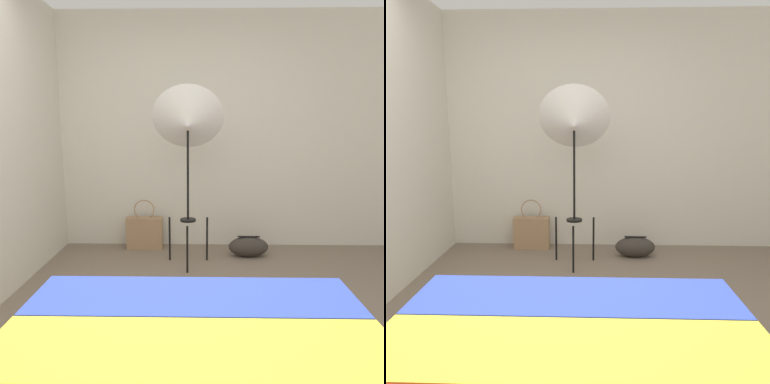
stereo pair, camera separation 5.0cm
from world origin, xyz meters
TOP-DOWN VIEW (x-y plane):
  - ground_plane at (0.00, 0.00)m, footprint 14.00×14.00m
  - wall_back at (0.00, 2.25)m, footprint 8.00×0.05m
  - wall_side_left at (-1.38, 1.00)m, footprint 0.05×8.00m
  - photo_umbrella at (0.09, 1.60)m, footprint 0.69×0.50m
  - tote_bag at (-0.41, 2.08)m, footprint 0.40×0.14m
  - duffel_bag at (0.73, 1.84)m, footprint 0.42×0.21m

SIDE VIEW (x-z plane):
  - ground_plane at x=0.00m, z-range 0.00..0.00m
  - duffel_bag at x=0.73m, z-range 0.00..0.22m
  - tote_bag at x=-0.41m, z-range -0.09..0.47m
  - wall_back at x=0.00m, z-range 0.00..2.60m
  - wall_side_left at x=-1.38m, z-range 0.00..2.60m
  - photo_umbrella at x=0.09m, z-range 0.52..2.28m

